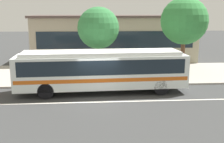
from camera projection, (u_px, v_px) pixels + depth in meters
name	position (u px, v px, depth m)	size (l,w,h in m)	color
ground_plane	(99.00, 98.00, 17.45)	(120.00, 120.00, 0.00)	#373838
sidewalk_slab	(97.00, 74.00, 23.95)	(60.00, 8.00, 0.12)	#A39D92
lane_stripe_center	(99.00, 102.00, 16.67)	(56.00, 0.16, 0.01)	silver
transit_bus	(102.00, 68.00, 18.42)	(11.22, 3.00, 2.78)	white
pedestrian_waiting_near_sign	(69.00, 68.00, 20.87)	(0.38, 0.38, 1.73)	navy
bus_stop_sign	(154.00, 61.00, 20.67)	(0.16, 0.43, 2.45)	gray
street_tree_near_stop	(98.00, 28.00, 21.38)	(3.21, 3.21, 5.55)	brown
street_tree_mid_block	(184.00, 21.00, 22.24)	(3.77, 3.77, 6.33)	brown
station_building	(114.00, 38.00, 30.45)	(17.23, 6.65, 4.90)	#A19580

